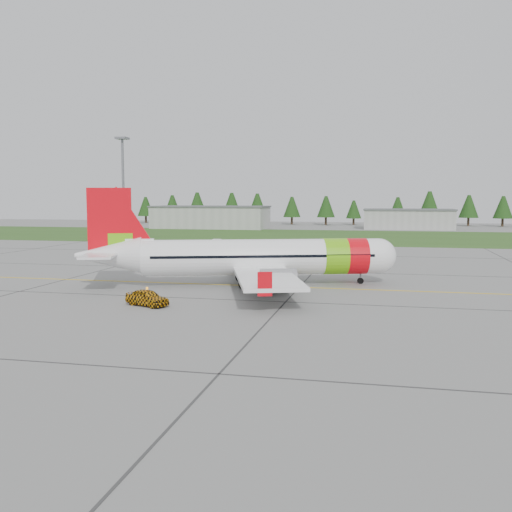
# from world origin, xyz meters

# --- Properties ---
(ground) EXTENTS (320.00, 320.00, 0.00)m
(ground) POSITION_xyz_m (0.00, 0.00, 0.00)
(ground) COLOR gray
(ground) RESTS_ON ground
(aircraft) EXTENTS (30.80, 29.15, 9.61)m
(aircraft) POSITION_xyz_m (5.49, 8.44, 2.77)
(aircraft) COLOR white
(aircraft) RESTS_ON ground
(follow_me_car) EXTENTS (1.83, 1.96, 3.90)m
(follow_me_car) POSITION_xyz_m (-0.62, -4.00, 1.95)
(follow_me_car) COLOR #F5A70D
(follow_me_car) RESTS_ON ground
(service_van) EXTENTS (1.46, 1.38, 3.97)m
(service_van) POSITION_xyz_m (-11.14, 51.43, 1.99)
(service_van) COLOR white
(service_van) RESTS_ON ground
(grass_strip) EXTENTS (320.00, 50.00, 0.03)m
(grass_strip) POSITION_xyz_m (0.00, 82.00, 0.01)
(grass_strip) COLOR #30561E
(grass_strip) RESTS_ON ground
(taxi_guideline) EXTENTS (120.00, 0.25, 0.02)m
(taxi_guideline) POSITION_xyz_m (0.00, 8.00, 0.01)
(taxi_guideline) COLOR gold
(taxi_guideline) RESTS_ON ground
(hangar_west) EXTENTS (32.00, 14.00, 6.00)m
(hangar_west) POSITION_xyz_m (-30.00, 110.00, 3.00)
(hangar_west) COLOR #A8A8A3
(hangar_west) RESTS_ON ground
(hangar_east) EXTENTS (24.00, 12.00, 5.20)m
(hangar_east) POSITION_xyz_m (25.00, 118.00, 2.60)
(hangar_east) COLOR #A8A8A3
(hangar_east) RESTS_ON ground
(floodlight_mast) EXTENTS (0.50, 0.50, 20.00)m
(floodlight_mast) POSITION_xyz_m (-32.00, 58.00, 10.00)
(floodlight_mast) COLOR slate
(floodlight_mast) RESTS_ON ground
(treeline) EXTENTS (160.00, 8.00, 10.00)m
(treeline) POSITION_xyz_m (0.00, 138.00, 5.00)
(treeline) COLOR #1C3F14
(treeline) RESTS_ON ground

